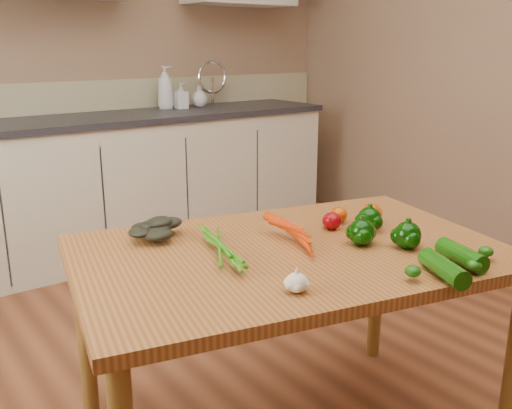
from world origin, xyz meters
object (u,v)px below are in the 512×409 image
at_px(leafy_greens, 154,227).
at_px(zucchini_a, 461,255).
at_px(soap_bottle_b, 181,96).
at_px(soap_bottle_c, 199,96).
at_px(tomato_a, 332,221).
at_px(table, 290,272).
at_px(pepper_c, 407,235).
at_px(tomato_b, 339,215).
at_px(tomato_c, 371,214).
at_px(soap_bottle_a, 165,87).
at_px(pepper_a, 362,232).
at_px(carrot_bunch, 271,237).
at_px(zucchini_b, 444,268).
at_px(pepper_b, 369,219).
at_px(garlic_bulb, 297,283).

distance_m(leafy_greens, zucchini_a, 0.95).
distance_m(soap_bottle_b, soap_bottle_c, 0.16).
bearing_deg(tomato_a, table, -164.55).
bearing_deg(pepper_c, tomato_a, 101.83).
bearing_deg(tomato_a, zucchini_a, -80.24).
bearing_deg(tomato_b, soap_bottle_b, 75.72).
distance_m(pepper_c, tomato_c, 0.27).
distance_m(tomato_b, zucchini_a, 0.50).
xyz_separation_m(soap_bottle_a, tomato_c, (-0.36, -2.24, -0.30)).
distance_m(soap_bottle_b, pepper_a, 2.43).
bearing_deg(soap_bottle_a, pepper_a, -134.81).
bearing_deg(soap_bottle_b, tomato_b, 171.67).
bearing_deg(carrot_bunch, leafy_greens, 147.25).
bearing_deg(leafy_greens, tomato_b, -18.95).
bearing_deg(pepper_a, zucchini_b, -92.41).
distance_m(pepper_b, tomato_c, 0.09).
bearing_deg(tomato_c, soap_bottle_c, 74.60).
relative_size(leafy_greens, tomato_b, 3.02).
relative_size(carrot_bunch, tomato_c, 3.19).
distance_m(soap_bottle_a, pepper_b, 2.36).
bearing_deg(pepper_c, zucchini_b, -116.38).
bearing_deg(garlic_bulb, zucchini_a, -14.80).
distance_m(tomato_a, tomato_b, 0.09).
relative_size(pepper_b, zucchini_b, 0.44).
bearing_deg(tomato_c, carrot_bunch, 178.07).
distance_m(table, pepper_a, 0.26).
relative_size(pepper_a, tomato_a, 1.28).
xyz_separation_m(pepper_c, tomato_a, (-0.06, 0.28, -0.01)).
bearing_deg(soap_bottle_b, soap_bottle_c, -74.85).
distance_m(tomato_a, zucchini_b, 0.50).
xyz_separation_m(pepper_a, tomato_a, (0.03, 0.17, -0.01)).
relative_size(soap_bottle_a, zucchini_a, 1.65).
relative_size(pepper_c, zucchini_b, 0.46).
bearing_deg(soap_bottle_b, pepper_a, 170.45).
relative_size(soap_bottle_c, carrot_bunch, 0.62).
bearing_deg(leafy_greens, garlic_bulb, -78.85).
bearing_deg(garlic_bulb, pepper_a, 20.87).
xyz_separation_m(soap_bottle_a, tomato_a, (-0.52, -2.21, -0.30)).
height_order(soap_bottle_a, tomato_b, soap_bottle_a).
relative_size(soap_bottle_a, tomato_b, 4.59).
relative_size(pepper_b, tomato_b, 1.31).
distance_m(carrot_bunch, pepper_a, 0.29).
bearing_deg(leafy_greens, pepper_a, -39.78).
bearing_deg(garlic_bulb, table, 53.35).
bearing_deg(soap_bottle_a, pepper_b, -132.24).
bearing_deg(tomato_a, pepper_c, -78.17).
bearing_deg(tomato_a, pepper_a, -101.08).
bearing_deg(tomato_a, tomato_c, -11.85).
xyz_separation_m(carrot_bunch, tomato_a, (0.28, 0.02, -0.00)).
xyz_separation_m(leafy_greens, tomato_a, (0.55, -0.26, -0.02)).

